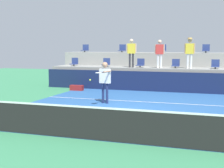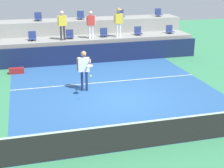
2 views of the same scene
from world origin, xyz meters
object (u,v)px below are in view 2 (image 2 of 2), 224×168
equipment_bag (17,71)px  stadium_chair_lower_right (138,32)px  stadium_chair_lower_mid_left (70,35)px  spectator_in_white (62,23)px  stadium_chair_lower_far_right (170,30)px  stadium_chair_lower_mid_right (104,33)px  stadium_chair_lower_left (32,37)px  spectator_with_hat (119,20)px  tennis_ball (91,76)px  stadium_chair_upper_right (121,14)px  stadium_chair_upper_left (38,17)px  tennis_player (84,67)px  stadium_chair_upper_center (81,16)px  spectator_in_grey (91,22)px  stadium_chair_upper_far_right (158,13)px

equipment_bag → stadium_chair_lower_right: bearing=16.7°
stadium_chair_lower_mid_left → spectator_in_white: bearing=-140.3°
stadium_chair_lower_mid_left → stadium_chair_lower_far_right: 6.41m
stadium_chair_lower_mid_left → stadium_chair_lower_mid_right: (2.08, 0.00, 0.00)m
equipment_bag → stadium_chair_lower_left: bearing=66.0°
spectator_with_hat → tennis_ball: 7.73m
stadium_chair_lower_mid_left → stadium_chair_lower_mid_right: 2.08m
stadium_chair_lower_mid_right → equipment_bag: bearing=-156.9°
stadium_chair_upper_right → spectator_with_hat: size_ratio=0.30×
stadium_chair_lower_mid_left → stadium_chair_lower_mid_right: bearing=0.0°
stadium_chair_upper_left → spectator_with_hat: spectator_with_hat is taller
tennis_ball → stadium_chair_upper_right: bearing=66.8°
stadium_chair_lower_right → tennis_player: bearing=-128.1°
stadium_chair_lower_left → stadium_chair_upper_center: stadium_chair_upper_center is taller
spectator_with_hat → spectator_in_grey: bearing=180.0°
stadium_chair_upper_far_right → spectator_with_hat: (-3.45, -2.18, -0.00)m
stadium_chair_upper_right → tennis_ball: (-3.93, -9.16, -1.12)m
stadium_chair_lower_far_right → tennis_player: tennis_player is taller
stadium_chair_lower_far_right → stadium_chair_lower_mid_left: bearing=180.0°
spectator_in_white → stadium_chair_upper_left: bearing=119.0°
stadium_chair_lower_far_right → stadium_chair_upper_far_right: size_ratio=1.00×
stadium_chair_upper_far_right → spectator_in_grey: 5.58m
stadium_chair_lower_right → spectator_in_white: bearing=-175.4°
tennis_ball → spectator_in_white: bearing=91.6°
spectator_with_hat → tennis_ball: spectator_with_hat is taller
stadium_chair_upper_right → tennis_ball: 10.03m
stadium_chair_lower_left → tennis_player: tennis_player is taller
stadium_chair_upper_center → tennis_ball: 9.31m
stadium_chair_lower_right → spectator_with_hat: spectator_with_hat is taller
stadium_chair_lower_far_right → spectator_with_hat: bearing=-173.8°
stadium_chair_lower_right → tennis_player: size_ratio=0.29×
stadium_chair_lower_mid_left → stadium_chair_lower_right: bearing=0.0°
spectator_in_white → spectator_in_grey: size_ratio=1.04×
tennis_player → stadium_chair_lower_left: bearing=108.7°
stadium_chair_lower_right → stadium_chair_lower_mid_right: bearing=180.0°
stadium_chair_lower_far_right → stadium_chair_upper_right: size_ratio=1.00×
stadium_chair_lower_mid_right → stadium_chair_lower_right: 2.19m
stadium_chair_lower_right → stadium_chair_upper_left: size_ratio=1.00×
tennis_player → spectator_in_grey: size_ratio=1.13×
tennis_player → spectator_in_grey: spectator_in_grey is taller
stadium_chair_lower_mid_left → stadium_chair_upper_center: bearing=61.0°
stadium_chair_lower_far_right → spectator_in_grey: 5.27m
stadium_chair_lower_mid_left → spectator_in_grey: spectator_in_grey is taller
stadium_chair_lower_right → spectator_in_white: spectator_in_white is taller
stadium_chair_upper_left → spectator_in_grey: spectator_in_grey is taller
stadium_chair_lower_mid_right → tennis_player: size_ratio=0.29×
stadium_chair_lower_left → tennis_ball: (1.91, -7.36, -0.27)m
stadium_chair_lower_far_right → equipment_bag: bearing=-166.9°
stadium_chair_lower_far_right → spectator_in_white: bearing=-176.8°
stadium_chair_lower_left → spectator_in_grey: 3.48m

